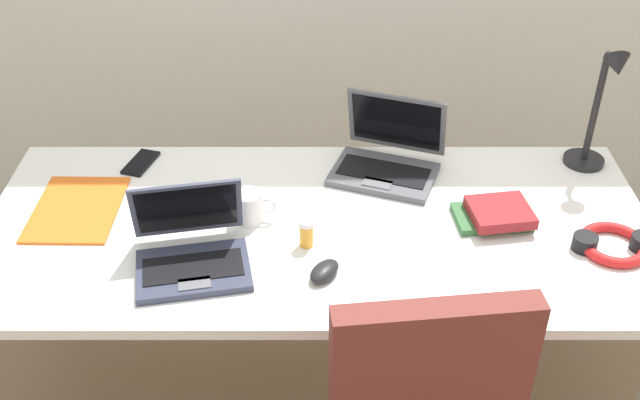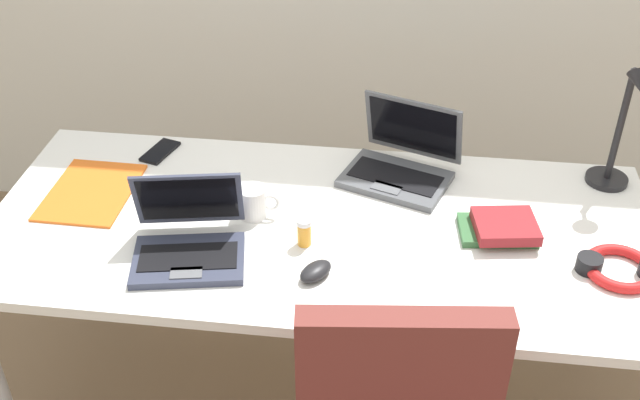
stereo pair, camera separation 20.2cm
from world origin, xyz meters
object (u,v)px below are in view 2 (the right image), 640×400
object	(u,v)px
book_stack	(502,228)
paper_folder_mid_desk	(91,192)
laptop_center	(189,241)
coffee_mug	(253,202)
laptop_back_right	(401,163)
cell_phone	(160,151)
headphones	(620,268)
computer_mouse	(316,271)
desk_lamp	(624,128)
pill_bottle	(304,231)

from	to	relation	value
book_stack	paper_folder_mid_desk	xyz separation A→B (m)	(-1.14, 0.05, -0.02)
laptop_center	coffee_mug	bearing A→B (deg)	54.48
laptop_back_right	book_stack	world-z (taller)	laptop_back_right
cell_phone	headphones	xyz separation A→B (m)	(1.29, -0.41, 0.01)
laptop_back_right	computer_mouse	size ratio (longest dim) A/B	3.79
computer_mouse	book_stack	world-z (taller)	book_stack
coffee_mug	computer_mouse	bearing A→B (deg)	-49.16
laptop_back_right	headphones	xyz separation A→B (m)	(0.56, -0.37, -0.03)
cell_phone	paper_folder_mid_desk	distance (m)	0.27
laptop_back_right	paper_folder_mid_desk	xyz separation A→B (m)	(-0.87, -0.20, -0.04)
book_stack	coffee_mug	world-z (taller)	coffee_mug
headphones	coffee_mug	distance (m)	0.95
desk_lamp	book_stack	distance (m)	0.45
laptop_back_right	coffee_mug	world-z (taller)	laptop_back_right
laptop_center	cell_phone	bearing A→B (deg)	115.24
headphones	paper_folder_mid_desk	bearing A→B (deg)	173.22
book_stack	pill_bottle	bearing A→B (deg)	-168.78
desk_lamp	coffee_mug	bearing A→B (deg)	-165.28
headphones	book_stack	world-z (taller)	book_stack
computer_mouse	paper_folder_mid_desk	bearing A→B (deg)	-168.00
headphones	book_stack	xyz separation A→B (m)	(-0.28, 0.12, 0.01)
laptop_center	book_stack	bearing A→B (deg)	12.60
pill_bottle	book_stack	distance (m)	0.52
computer_mouse	pill_bottle	bearing A→B (deg)	144.48
laptop_back_right	coffee_mug	size ratio (longest dim) A/B	3.22
headphones	coffee_mug	xyz separation A→B (m)	(-0.94, 0.12, 0.03)
laptop_center	paper_folder_mid_desk	bearing A→B (deg)	146.72
cell_phone	computer_mouse	bearing A→B (deg)	-26.52
computer_mouse	book_stack	bearing A→B (deg)	60.14
desk_lamp	laptop_center	world-z (taller)	desk_lamp
desk_lamp	coffee_mug	distance (m)	1.03
laptop_back_right	coffee_mug	distance (m)	0.46
desk_lamp	book_stack	world-z (taller)	desk_lamp
paper_folder_mid_desk	coffee_mug	bearing A→B (deg)	-5.63
pill_bottle	laptop_back_right	bearing A→B (deg)	56.56
laptop_center	cell_phone	distance (m)	0.52
desk_lamp	laptop_center	bearing A→B (deg)	-158.38
laptop_center	headphones	distance (m)	1.08
laptop_center	cell_phone	xyz separation A→B (m)	(-0.22, 0.47, -0.04)
desk_lamp	book_stack	size ratio (longest dim) A/B	1.89
laptop_center	headphones	bearing A→B (deg)	3.25
computer_mouse	coffee_mug	size ratio (longest dim) A/B	0.85
pill_bottle	desk_lamp	bearing A→B (deg)	23.75
headphones	paper_folder_mid_desk	distance (m)	1.44
pill_bottle	paper_folder_mid_desk	bearing A→B (deg)	166.37
pill_bottle	book_stack	world-z (taller)	pill_bottle
desk_lamp	pill_bottle	size ratio (longest dim) A/B	5.07
computer_mouse	book_stack	xyz separation A→B (m)	(0.46, 0.23, 0.01)
headphones	paper_folder_mid_desk	size ratio (longest dim) A/B	0.69
laptop_back_right	paper_folder_mid_desk	bearing A→B (deg)	-167.09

